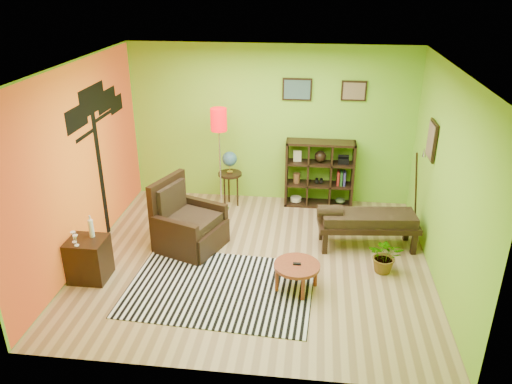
# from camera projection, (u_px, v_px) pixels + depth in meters

# --- Properties ---
(ground) EXTENTS (5.00, 5.00, 0.00)m
(ground) POSITION_uv_depth(u_px,v_px,m) (255.00, 260.00, 7.32)
(ground) COLOR tan
(ground) RESTS_ON ground
(room_shell) EXTENTS (5.04, 4.54, 2.82)m
(room_shell) POSITION_uv_depth(u_px,v_px,m) (248.00, 143.00, 6.61)
(room_shell) COLOR #84C92E
(room_shell) RESTS_ON ground
(zebra_rug) EXTENTS (2.54, 1.84, 0.01)m
(zebra_rug) POSITION_uv_depth(u_px,v_px,m) (220.00, 288.00, 6.68)
(zebra_rug) COLOR white
(zebra_rug) RESTS_ON ground
(coffee_table) EXTENTS (0.61, 0.61, 0.39)m
(coffee_table) POSITION_uv_depth(u_px,v_px,m) (297.00, 268.00, 6.55)
(coffee_table) COLOR brown
(coffee_table) RESTS_ON ground
(armchair) EXTENTS (1.12, 1.11, 1.07)m
(armchair) POSITION_uv_depth(u_px,v_px,m) (187.00, 227.00, 7.59)
(armchair) COLOR black
(armchair) RESTS_ON ground
(side_cabinet) EXTENTS (0.51, 0.46, 0.91)m
(side_cabinet) POSITION_uv_depth(u_px,v_px,m) (89.00, 259.00, 6.79)
(side_cabinet) COLOR black
(side_cabinet) RESTS_ON ground
(floor_lamp) EXTENTS (0.28, 0.28, 1.84)m
(floor_lamp) POSITION_uv_depth(u_px,v_px,m) (219.00, 129.00, 8.26)
(floor_lamp) COLOR silver
(floor_lamp) RESTS_ON ground
(globe_table) EXTENTS (0.42, 0.42, 1.02)m
(globe_table) POSITION_uv_depth(u_px,v_px,m) (230.00, 165.00, 8.73)
(globe_table) COLOR black
(globe_table) RESTS_ON ground
(cube_shelf) EXTENTS (1.20, 0.35, 1.20)m
(cube_shelf) POSITION_uv_depth(u_px,v_px,m) (320.00, 174.00, 8.82)
(cube_shelf) COLOR black
(cube_shelf) RESTS_ON ground
(bench) EXTENTS (1.56, 0.69, 0.70)m
(bench) POSITION_uv_depth(u_px,v_px,m) (365.00, 221.00, 7.52)
(bench) COLOR black
(bench) RESTS_ON ground
(potted_plant) EXTENTS (0.56, 0.60, 0.41)m
(potted_plant) POSITION_uv_depth(u_px,v_px,m) (385.00, 259.00, 6.97)
(potted_plant) COLOR #26661E
(potted_plant) RESTS_ON ground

